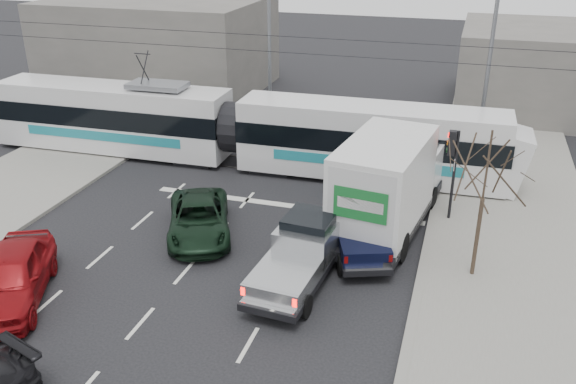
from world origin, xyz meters
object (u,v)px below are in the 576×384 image
(street_lamp_far, at_px, (266,35))
(navy_pickup, at_px, (356,226))
(tram, at_px, (234,128))
(silver_pickup, at_px, (302,251))
(green_car, at_px, (199,219))
(box_truck, at_px, (388,185))
(street_lamp_near, at_px, (486,55))
(red_car, at_px, (11,277))
(bare_tree, at_px, (486,172))
(traffic_signal, at_px, (452,156))

(street_lamp_far, distance_m, navy_pickup, 15.45)
(tram, height_order, silver_pickup, tram)
(navy_pickup, bearing_deg, green_car, 166.06)
(box_truck, height_order, green_car, box_truck)
(street_lamp_near, bearing_deg, red_car, -128.12)
(box_truck, relative_size, navy_pickup, 1.66)
(street_lamp_near, relative_size, red_car, 1.82)
(bare_tree, height_order, red_car, bare_tree)
(tram, height_order, red_car, tram)
(bare_tree, bearing_deg, green_car, 179.45)
(street_lamp_near, bearing_deg, tram, -159.01)
(red_car, bearing_deg, green_car, 31.49)
(street_lamp_far, relative_size, red_car, 1.82)
(bare_tree, xyz_separation_m, red_car, (-13.67, -5.55, -2.95))
(tram, xyz_separation_m, red_car, (-2.35, -12.82, -0.96))
(box_truck, bearing_deg, tram, 157.49)
(street_lamp_near, distance_m, box_truck, 9.99)
(bare_tree, relative_size, silver_pickup, 0.90)
(red_car, bearing_deg, street_lamp_far, 59.41)
(street_lamp_near, height_order, red_car, street_lamp_near)
(traffic_signal, height_order, navy_pickup, traffic_signal)
(bare_tree, xyz_separation_m, box_truck, (-3.29, 2.54, -1.91))
(tram, relative_size, green_car, 5.20)
(bare_tree, height_order, traffic_signal, bare_tree)
(street_lamp_near, height_order, tram, street_lamp_near)
(navy_pickup, relative_size, green_car, 0.99)
(street_lamp_far, relative_size, tram, 0.36)
(street_lamp_far, relative_size, navy_pickup, 1.89)
(street_lamp_near, xyz_separation_m, red_car, (-13.38, -17.05, -4.27))
(street_lamp_near, distance_m, red_car, 22.09)
(traffic_signal, distance_m, red_car, 15.88)
(street_lamp_far, height_order, tram, street_lamp_far)
(bare_tree, height_order, street_lamp_far, street_lamp_far)
(street_lamp_far, distance_m, green_car, 14.25)
(street_lamp_near, relative_size, navy_pickup, 1.89)
(box_truck, bearing_deg, green_car, -151.75)
(street_lamp_far, bearing_deg, silver_pickup, -67.16)
(bare_tree, relative_size, navy_pickup, 1.05)
(traffic_signal, height_order, green_car, traffic_signal)
(silver_pickup, relative_size, green_car, 1.15)
(traffic_signal, height_order, street_lamp_far, street_lamp_far)
(bare_tree, xyz_separation_m, street_lamp_far, (-11.79, 13.50, 1.32))
(tram, xyz_separation_m, box_truck, (8.02, -4.73, 0.08))
(navy_pickup, height_order, green_car, navy_pickup)
(street_lamp_near, bearing_deg, street_lamp_far, 170.13)
(street_lamp_far, height_order, navy_pickup, street_lamp_far)
(box_truck, bearing_deg, street_lamp_near, 79.43)
(bare_tree, xyz_separation_m, green_car, (-9.92, 0.09, -3.13))
(bare_tree, bearing_deg, navy_pickup, 169.30)
(silver_pickup, height_order, green_car, silver_pickup)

